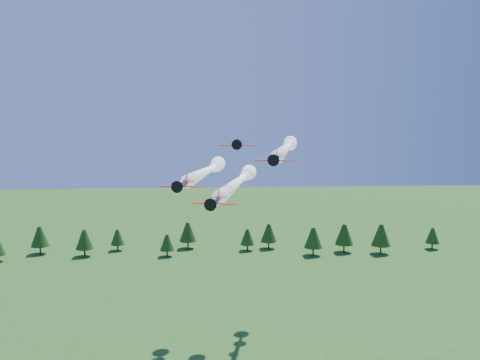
{
  "coord_description": "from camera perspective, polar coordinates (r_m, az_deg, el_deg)",
  "views": [
    {
      "loc": [
        -3.62,
        -94.64,
        53.54
      ],
      "look_at": [
        2.53,
        0.0,
        42.01
      ],
      "focal_mm": 40.0,
      "sensor_mm": 36.0,
      "label": 1
    }
  ],
  "objects": [
    {
      "name": "plane_right",
      "position": [
        128.44,
        4.99,
        3.49
      ],
      "size": [
        17.25,
        59.67,
        3.7
      ],
      "rotation": [
        0.0,
        0.0,
        -0.21
      ],
      "color": "black",
      "rests_on": "ground"
    },
    {
      "name": "plane_slot",
      "position": [
        103.11,
        -0.28,
        3.9
      ],
      "size": [
        7.06,
        7.66,
        2.47
      ],
      "rotation": [
        0.0,
        0.0,
        -0.09
      ],
      "color": "black",
      "rests_on": "ground"
    },
    {
      "name": "treeline",
      "position": [
        209.38,
        -1.19,
        -6.04
      ],
      "size": [
        172.87,
        21.11,
        11.54
      ],
      "color": "#382314",
      "rests_on": "ground"
    },
    {
      "name": "plane_lead",
      "position": [
        116.4,
        -0.04,
        -0.02
      ],
      "size": [
        15.14,
        51.04,
        3.7
      ],
      "rotation": [
        0.0,
        0.0,
        -0.21
      ],
      "color": "black",
      "rests_on": "ground"
    },
    {
      "name": "plane_left",
      "position": [
        122.6,
        -3.35,
        1.1
      ],
      "size": [
        13.64,
        46.02,
        3.7
      ],
      "rotation": [
        0.0,
        0.0,
        -0.19
      ],
      "color": "black",
      "rests_on": "ground"
    }
  ]
}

